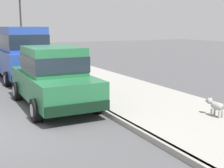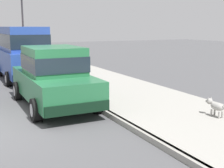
{
  "view_description": "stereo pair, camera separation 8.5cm",
  "coord_description": "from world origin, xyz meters",
  "px_view_note": "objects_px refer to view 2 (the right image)",
  "views": [
    {
      "loc": [
        -0.58,
        -7.92,
        2.55
      ],
      "look_at": [
        3.5,
        0.09,
        0.85
      ],
      "focal_mm": 49.26,
      "sensor_mm": 36.0,
      "label": 1
    },
    {
      "loc": [
        -0.5,
        -7.96,
        2.55
      ],
      "look_at": [
        3.5,
        0.09,
        0.85
      ],
      "focal_mm": 49.26,
      "sensor_mm": 36.0,
      "label": 2
    }
  ],
  "objects_px": {
    "street_lamp": "(23,21)",
    "car_green_sedan": "(53,76)",
    "car_blue_van": "(23,51)",
    "car_red_hatchback": "(5,52)",
    "dog_grey": "(215,106)"
  },
  "relations": [
    {
      "from": "street_lamp",
      "to": "car_green_sedan",
      "type": "bearing_deg",
      "value": -96.61
    },
    {
      "from": "car_green_sedan",
      "to": "car_blue_van",
      "type": "height_order",
      "value": "car_blue_van"
    },
    {
      "from": "car_green_sedan",
      "to": "car_red_hatchback",
      "type": "xyz_separation_m",
      "value": [
        -0.05,
        10.65,
        -0.01
      ]
    },
    {
      "from": "car_red_hatchback",
      "to": "dog_grey",
      "type": "xyz_separation_m",
      "value": [
        3.5,
        -14.16,
        -0.55
      ]
    },
    {
      "from": "car_green_sedan",
      "to": "street_lamp",
      "type": "relative_size",
      "value": 1.04
    },
    {
      "from": "car_red_hatchback",
      "to": "dog_grey",
      "type": "bearing_deg",
      "value": -76.11
    },
    {
      "from": "car_green_sedan",
      "to": "car_red_hatchback",
      "type": "bearing_deg",
      "value": 90.24
    },
    {
      "from": "car_blue_van",
      "to": "street_lamp",
      "type": "height_order",
      "value": "street_lamp"
    },
    {
      "from": "car_green_sedan",
      "to": "dog_grey",
      "type": "xyz_separation_m",
      "value": [
        3.46,
        -3.51,
        -0.55
      ]
    },
    {
      "from": "car_red_hatchback",
      "to": "car_blue_van",
      "type": "bearing_deg",
      "value": -88.25
    },
    {
      "from": "car_blue_van",
      "to": "car_red_hatchback",
      "type": "relative_size",
      "value": 1.28
    },
    {
      "from": "car_red_hatchback",
      "to": "street_lamp",
      "type": "relative_size",
      "value": 0.87
    },
    {
      "from": "car_blue_van",
      "to": "street_lamp",
      "type": "distance_m",
      "value": 7.01
    },
    {
      "from": "car_green_sedan",
      "to": "street_lamp",
      "type": "height_order",
      "value": "street_lamp"
    },
    {
      "from": "car_green_sedan",
      "to": "car_blue_van",
      "type": "xyz_separation_m",
      "value": [
        0.11,
        5.65,
        0.41
      ]
    }
  ]
}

